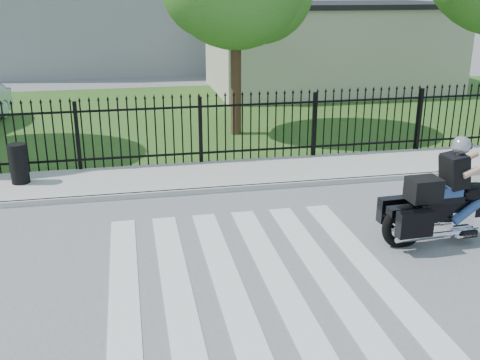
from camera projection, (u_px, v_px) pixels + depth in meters
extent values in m
plane|color=slate|center=(252.00, 279.00, 8.90)|extent=(120.00, 120.00, 0.00)
cube|color=#ADAAA3|center=(207.00, 176.00, 13.51)|extent=(40.00, 2.00, 0.12)
cube|color=#ADAAA3|center=(213.00, 190.00, 12.59)|extent=(40.00, 0.12, 0.12)
cube|color=#2F561D|center=(179.00, 115.00, 20.00)|extent=(40.00, 12.00, 0.02)
cube|color=black|center=(201.00, 153.00, 14.34)|extent=(26.00, 0.04, 0.05)
cube|color=black|center=(200.00, 107.00, 13.94)|extent=(26.00, 0.04, 0.05)
cylinder|color=#382316|center=(236.00, 67.00, 16.83)|extent=(0.32, 0.32, 4.16)
cube|color=#BEB59E|center=(329.00, 49.00, 24.44)|extent=(10.00, 6.00, 3.50)
cube|color=black|center=(331.00, 5.00, 23.83)|extent=(10.20, 6.20, 0.20)
torus|color=black|center=(403.00, 226.00, 9.93)|extent=(0.84, 0.21, 0.83)
cube|color=black|center=(451.00, 208.00, 10.06)|extent=(1.49, 0.34, 0.34)
ellipsoid|color=black|center=(475.00, 193.00, 10.08)|extent=(0.73, 0.49, 0.38)
cube|color=black|center=(441.00, 198.00, 9.93)|extent=(0.76, 0.40, 0.11)
cube|color=silver|center=(458.00, 217.00, 10.16)|extent=(0.47, 0.36, 0.34)
cube|color=black|center=(424.00, 189.00, 9.78)|extent=(0.57, 0.46, 0.41)
cube|color=navy|center=(448.00, 190.00, 9.92)|extent=(0.40, 0.36, 0.20)
sphere|color=#95979C|center=(461.00, 145.00, 9.68)|extent=(0.33, 0.33, 0.33)
cylinder|color=black|center=(19.00, 164.00, 12.73)|extent=(0.46, 0.46, 0.92)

